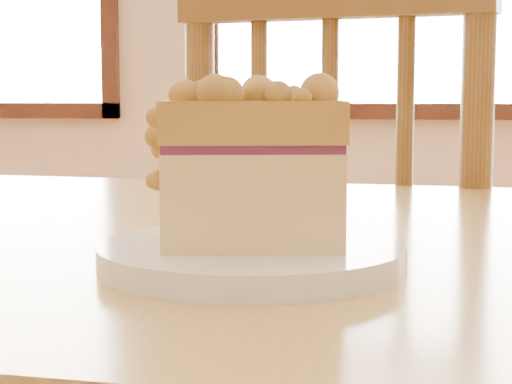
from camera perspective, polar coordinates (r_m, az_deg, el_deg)
cafe_table_main at (r=0.77m, az=4.36°, el=-10.13°), size 1.28×0.94×0.75m
cafe_chair_main at (r=1.36m, az=6.96°, el=-8.11°), size 0.59×0.59×1.04m
plate at (r=0.60m, az=-0.29°, el=-4.23°), size 0.21×0.21×0.02m
cake_slice at (r=0.59m, az=-0.20°, el=1.90°), size 0.14×0.10×0.11m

